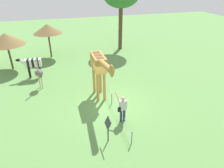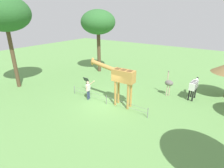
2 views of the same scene
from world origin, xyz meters
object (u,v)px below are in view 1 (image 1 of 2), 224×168
object	(u,v)px
shade_hut_near	(6,39)
zebra	(32,64)
ostrich	(39,73)
info_sign	(108,126)
shade_hut_far	(47,29)
visitor	(123,107)
giraffe	(100,66)

from	to	relation	value
shade_hut_near	zebra	bearing A→B (deg)	40.25
ostrich	info_sign	distance (m)	7.26
shade_hut_near	shade_hut_far	size ratio (longest dim) A/B	0.97
visitor	ostrich	bearing A→B (deg)	-139.61
giraffe	zebra	world-z (taller)	giraffe
giraffe	info_sign	world-z (taller)	giraffe
giraffe	info_sign	xyz separation A→B (m)	(3.90, -0.53, -1.36)
ostrich	shade_hut_far	xyz separation A→B (m)	(-6.28, 0.82, 1.59)
ostrich	info_sign	world-z (taller)	ostrich
visitor	zebra	size ratio (longest dim) A/B	0.92
giraffe	info_sign	bearing A→B (deg)	-7.71
giraffe	visitor	size ratio (longest dim) A/B	2.36
ostrich	giraffe	bearing A→B (deg)	55.69
visitor	info_sign	bearing A→B (deg)	-41.90
ostrich	shade_hut_far	bearing A→B (deg)	172.59
ostrich	shade_hut_far	distance (m)	6.53
giraffe	shade_hut_far	bearing A→B (deg)	-161.45
visitor	ostrich	world-z (taller)	ostrich
shade_hut_near	ostrich	bearing A→B (deg)	30.82
visitor	shade_hut_far	world-z (taller)	shade_hut_far
visitor	shade_hut_near	xyz separation A→B (m)	(-9.32, -6.88, 1.73)
visitor	zebra	bearing A→B (deg)	-144.87
visitor	shade_hut_near	world-z (taller)	shade_hut_near
giraffe	zebra	distance (m)	6.32
zebra	info_sign	bearing A→B (deg)	24.53
visitor	info_sign	distance (m)	1.73
ostrich	shade_hut_near	xyz separation A→B (m)	(-4.12, -2.46, 1.46)
shade_hut_near	visitor	bearing A→B (deg)	36.44
giraffe	zebra	bearing A→B (deg)	-135.74
ostrich	info_sign	xyz separation A→B (m)	(6.48, 3.26, -0.23)
shade_hut_near	shade_hut_far	distance (m)	3.92
visitor	zebra	world-z (taller)	visitor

